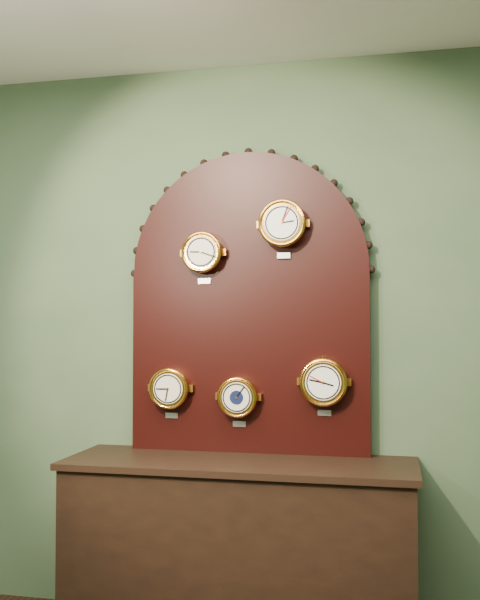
% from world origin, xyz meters
% --- Properties ---
extents(wall_back, '(4.00, 0.00, 4.00)m').
position_xyz_m(wall_back, '(0.00, 2.50, 1.40)').
color(wall_back, '#425A3E').
rests_on(wall_back, ground).
extents(shop_counter, '(1.60, 0.50, 0.80)m').
position_xyz_m(shop_counter, '(0.00, 2.23, 0.40)').
color(shop_counter, black).
rests_on(shop_counter, ground_plane).
extents(display_board, '(1.26, 0.06, 1.53)m').
position_xyz_m(display_board, '(0.00, 2.45, 1.63)').
color(display_board, black).
rests_on(display_board, shop_counter).
extents(roman_clock, '(0.21, 0.08, 0.26)m').
position_xyz_m(roman_clock, '(-0.22, 2.38, 1.82)').
color(roman_clock, orange).
rests_on(roman_clock, display_board).
extents(arabic_clock, '(0.23, 0.08, 0.28)m').
position_xyz_m(arabic_clock, '(0.18, 2.38, 1.96)').
color(arabic_clock, orange).
rests_on(arabic_clock, display_board).
extents(hygrometer, '(0.20, 0.08, 0.26)m').
position_xyz_m(hygrometer, '(-0.39, 2.38, 1.14)').
color(hygrometer, orange).
rests_on(hygrometer, display_board).
extents(barometer, '(0.20, 0.08, 0.25)m').
position_xyz_m(barometer, '(-0.04, 2.38, 1.11)').
color(barometer, orange).
rests_on(barometer, display_board).
extents(tide_clock, '(0.23, 0.08, 0.28)m').
position_xyz_m(tide_clock, '(0.38, 2.38, 1.19)').
color(tide_clock, orange).
rests_on(tide_clock, display_board).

